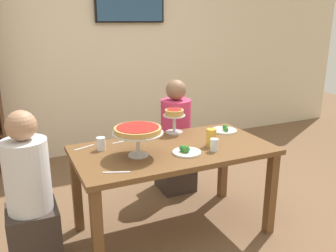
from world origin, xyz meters
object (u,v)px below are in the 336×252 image
object	(u,v)px
television	(130,0)
diner_head_west	(31,203)
water_glass_clear_near	(101,144)
cutlery_knife_near	(122,142)
cutlery_fork_far	(117,172)
salad_plate_near_diner	(186,151)
salad_plate_far_diner	(224,130)
personal_pizza_stand	(174,116)
cutlery_fork_near	(84,148)
deep_dish_pizza_stand	(138,132)
beer_glass_amber_tall	(211,138)
water_glass_clear_far	(214,145)
diner_far_right	(176,144)
dining_table	(173,159)

from	to	relation	value
television	diner_head_west	bearing A→B (deg)	-125.22
water_glass_clear_near	cutlery_knife_near	xyz separation A→B (m)	(0.20, 0.11, -0.05)
water_glass_clear_near	cutlery_fork_far	distance (m)	0.46
salad_plate_near_diner	salad_plate_far_diner	bearing A→B (deg)	31.43
diner_head_west	water_glass_clear_near	bearing A→B (deg)	17.11
personal_pizza_stand	salad_plate_far_diner	world-z (taller)	personal_pizza_stand
diner_head_west	cutlery_fork_near	xyz separation A→B (m)	(0.44, 0.27, 0.25)
diner_head_west	television	bearing A→B (deg)	54.78
deep_dish_pizza_stand	cutlery_fork_near	world-z (taller)	deep_dish_pizza_stand
beer_glass_amber_tall	water_glass_clear_near	bearing A→B (deg)	161.59
deep_dish_pizza_stand	salad_plate_far_diner	xyz separation A→B (m)	(0.91, 0.24, -0.17)
television	cutlery_fork_near	world-z (taller)	television
diner_head_west	water_glass_clear_near	distance (m)	0.65
salad_plate_near_diner	water_glass_clear_far	world-z (taller)	water_glass_clear_far
personal_pizza_stand	salad_plate_near_diner	size ratio (longest dim) A/B	1.00
television	water_glass_clear_near	distance (m)	2.42
water_glass_clear_near	water_glass_clear_far	distance (m)	0.87
water_glass_clear_near	water_glass_clear_far	world-z (taller)	water_glass_clear_near
diner_head_west	water_glass_clear_far	world-z (taller)	diner_head_west
salad_plate_far_diner	cutlery_knife_near	size ratio (longest dim) A/B	1.25
diner_far_right	cutlery_fork_far	xyz separation A→B (m)	(-0.90, -0.97, 0.25)
salad_plate_near_diner	cutlery_fork_far	world-z (taller)	salad_plate_near_diner
cutlery_knife_near	cutlery_fork_far	size ratio (longest dim) A/B	1.00
personal_pizza_stand	beer_glass_amber_tall	world-z (taller)	personal_pizza_stand
diner_far_right	cutlery_fork_near	world-z (taller)	diner_far_right
water_glass_clear_near	salad_plate_near_diner	bearing A→B (deg)	-31.34
deep_dish_pizza_stand	cutlery_knife_near	bearing A→B (deg)	92.20
dining_table	water_glass_clear_far	distance (m)	0.35
salad_plate_near_diner	water_glass_clear_near	xyz separation A→B (m)	(-0.56, 0.34, 0.03)
salad_plate_near_diner	salad_plate_far_diner	distance (m)	0.67
deep_dish_pizza_stand	personal_pizza_stand	world-z (taller)	deep_dish_pizza_stand
cutlery_knife_near	cutlery_fork_far	distance (m)	0.61
cutlery_knife_near	television	bearing A→B (deg)	-121.99
deep_dish_pizza_stand	salad_plate_near_diner	size ratio (longest dim) A/B	1.73
salad_plate_near_diner	cutlery_knife_near	size ratio (longest dim) A/B	1.20
dining_table	television	bearing A→B (deg)	79.29
dining_table	deep_dish_pizza_stand	world-z (taller)	deep_dish_pizza_stand
personal_pizza_stand	television	bearing A→B (deg)	82.69
cutlery_knife_near	diner_head_west	bearing A→B (deg)	10.27
diner_far_right	television	bearing A→B (deg)	178.42
deep_dish_pizza_stand	beer_glass_amber_tall	world-z (taller)	deep_dish_pizza_stand
cutlery_fork_far	cutlery_knife_near	bearing A→B (deg)	90.00
cutlery_knife_near	beer_glass_amber_tall	bearing A→B (deg)	137.65
diner_head_west	personal_pizza_stand	distance (m)	1.35
diner_head_west	deep_dish_pizza_stand	xyz separation A→B (m)	(0.77, -0.07, 0.44)
diner_far_right	salad_plate_near_diner	bearing A→B (deg)	-21.06
cutlery_fork_near	diner_far_right	bearing A→B (deg)	-179.56
diner_head_west	salad_plate_far_diner	distance (m)	1.71
personal_pizza_stand	cutlery_fork_far	bearing A→B (deg)	-139.21
dining_table	personal_pizza_stand	bearing A→B (deg)	63.38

